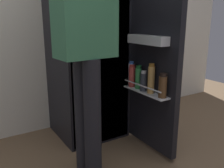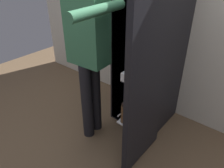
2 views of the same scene
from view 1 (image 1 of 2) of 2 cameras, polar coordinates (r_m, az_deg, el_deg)
The scene contains 4 objects.
ground_plane at distance 2.17m, azimuth 1.21°, elevation -16.31°, with size 5.88×5.88×0.00m, color brown.
kitchen_wall at distance 2.65m, azimuth -9.85°, elevation 18.12°, with size 4.40×0.10×2.56m, color silver.
refrigerator at distance 2.31m, azimuth -4.92°, elevation 8.56°, with size 0.66×1.17×1.74m.
person at distance 1.64m, azimuth -5.91°, elevation 12.35°, with size 0.56×0.69×1.75m.
Camera 1 is at (-1.02, -1.55, 1.13)m, focal length 39.31 mm.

